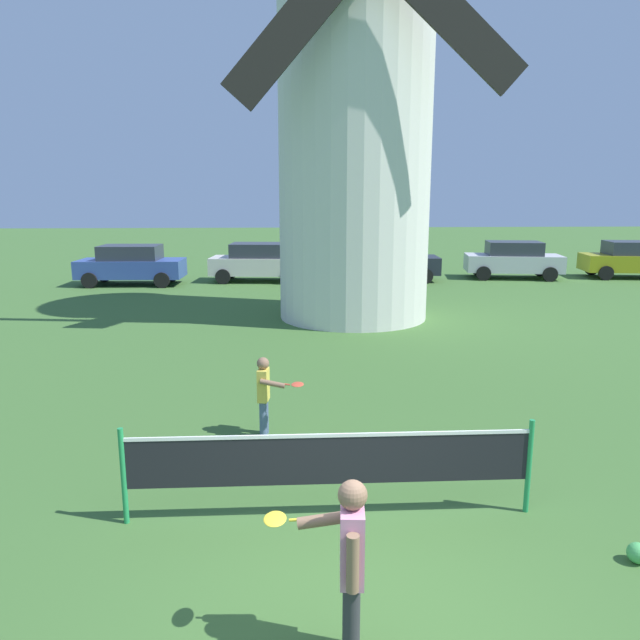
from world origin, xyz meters
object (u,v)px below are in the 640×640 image
at_px(parked_car_silver, 513,259).
at_px(player_far, 265,392).
at_px(parked_car_blue, 131,264).
at_px(parked_car_mustard, 634,259).
at_px(windmill, 355,89).
at_px(parked_car_cream, 258,262).
at_px(tennis_net, 330,460).
at_px(player_near, 349,559).
at_px(parked_car_black, 390,261).
at_px(stray_ball, 637,553).

bearing_deg(parked_car_silver, player_far, -121.09).
bearing_deg(parked_car_blue, parked_car_mustard, 2.32).
height_order(parked_car_blue, parked_car_silver, same).
distance_m(windmill, parked_car_cream, 9.79).
distance_m(tennis_net, player_near, 2.05).
bearing_deg(parked_car_cream, parked_car_mustard, 0.52).
bearing_deg(tennis_net, windmill, 82.51).
height_order(windmill, tennis_net, windmill).
xyz_separation_m(windmill, tennis_net, (-1.45, -11.02, -5.64)).
relative_size(windmill, parked_car_cream, 3.28).
height_order(windmill, parked_car_black, windmill).
bearing_deg(parked_car_black, tennis_net, -101.56).
height_order(parked_car_black, parked_car_mustard, same).
relative_size(player_near, parked_car_black, 0.36).
xyz_separation_m(player_near, parked_car_silver, (9.12, 20.83, -0.03)).
bearing_deg(stray_ball, parked_car_cream, 103.30).
bearing_deg(player_far, stray_ball, -41.96).
bearing_deg(parked_car_silver, parked_car_black, -176.07).
height_order(tennis_net, player_near, player_near).
height_order(parked_car_silver, parked_car_mustard, same).
bearing_deg(parked_car_blue, parked_car_black, 3.51).
bearing_deg(parked_car_blue, windmill, -40.03).
bearing_deg(tennis_net, player_far, 108.53).
height_order(tennis_net, parked_car_silver, parked_car_silver).
bearing_deg(parked_car_silver, parked_car_mustard, -1.72).
height_order(windmill, parked_car_mustard, windmill).
distance_m(windmill, parked_car_blue, 11.88).
distance_m(player_far, parked_car_cream, 16.16).
xyz_separation_m(parked_car_black, parked_car_mustard, (10.55, 0.21, 0.00)).
distance_m(parked_car_blue, parked_car_silver, 15.76).
xyz_separation_m(tennis_net, stray_ball, (2.95, -1.00, -0.58)).
relative_size(stray_ball, parked_car_blue, 0.05).
bearing_deg(player_near, parked_car_silver, 66.36).
bearing_deg(windmill, parked_car_silver, 45.38).
bearing_deg(parked_car_mustard, tennis_net, -127.54).
bearing_deg(player_far, parked_car_silver, 58.91).
height_order(player_far, parked_car_cream, parked_car_cream).
xyz_separation_m(player_near, stray_ball, (2.94, 1.04, -0.73)).
bearing_deg(stray_ball, tennis_net, 161.25).
bearing_deg(parked_car_mustard, player_far, -132.88).
height_order(windmill, stray_ball, windmill).
relative_size(player_near, player_far, 1.23).
height_order(player_far, parked_car_mustard, parked_car_mustard).
relative_size(tennis_net, parked_car_cream, 1.15).
xyz_separation_m(parked_car_cream, parked_car_black, (5.43, -0.07, 0.00)).
bearing_deg(tennis_net, parked_car_cream, 95.14).
relative_size(windmill, parked_car_mustard, 2.95).
bearing_deg(tennis_net, parked_car_silver, 64.11).
relative_size(player_far, parked_car_cream, 0.30).
height_order(player_near, player_far, player_near).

